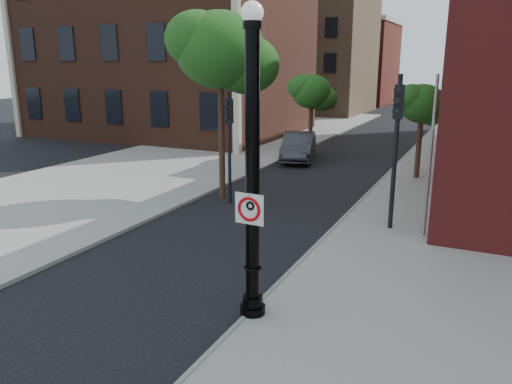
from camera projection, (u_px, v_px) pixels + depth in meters
The scene contains 16 objects.
ground at pixel (169, 300), 11.58m from camera, with size 120.00×120.00×0.00m, color black.
sidewalk_right at pixel (470, 214), 17.84m from camera, with size 8.00×60.00×0.12m, color gray.
sidewalk_left at pixel (216, 149), 31.03m from camera, with size 10.00×50.00×0.12m, color gray.
curb_edge at pixel (361, 201), 19.47m from camera, with size 0.10×60.00×0.14m, color gray.
victorian_building at pixel (172, 14), 36.94m from camera, with size 18.60×14.60×17.95m.
bg_building_tan_a at pixel (311, 55), 53.51m from camera, with size 12.00×12.00×12.00m, color #816246.
bg_building_red at pixel (346, 64), 66.00m from camera, with size 12.00×12.00×10.00m, color maroon.
lamppost at pixel (253, 184), 10.01m from camera, with size 0.55×0.55×6.45m.
no_parking_sign at pixel (249, 209), 9.98m from camera, with size 0.64×0.09×0.64m.
parked_car at pixel (299, 146), 27.80m from camera, with size 1.63×4.68×1.54m, color #2E2E33.
traffic_signal_left at pixel (229, 130), 18.71m from camera, with size 0.29×0.36×4.28m.
traffic_signal_right at pixel (397, 128), 15.40m from camera, with size 0.36×0.43×5.00m.
utility_pole at pixel (430, 160), 14.93m from camera, with size 0.10×0.10×5.02m, color #999999.
street_tree_a at pixel (222, 52), 18.79m from camera, with size 4.01×3.62×7.22m.
street_tree_b at pixel (312, 93), 27.61m from camera, with size 2.60×2.35×4.69m.
street_tree_c at pixel (423, 105), 22.47m from camera, with size 2.44×2.21×4.40m.
Camera 1 is at (6.35, -8.69, 5.36)m, focal length 35.00 mm.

